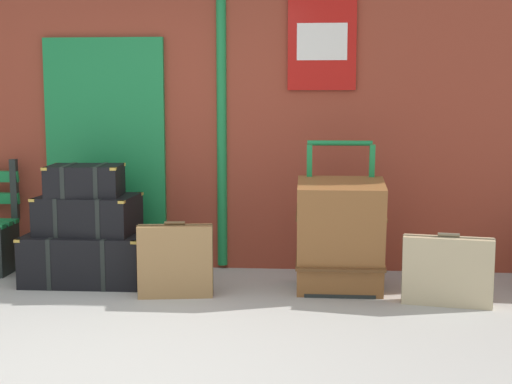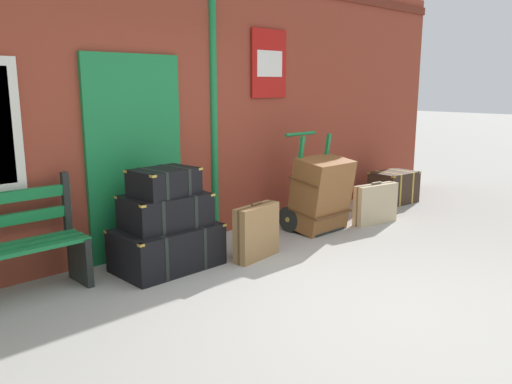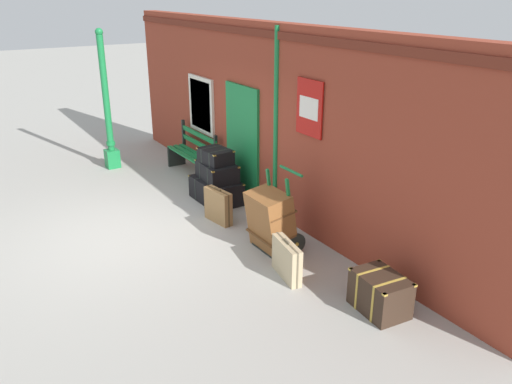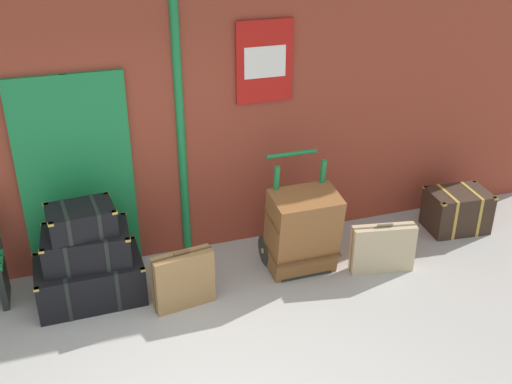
{
  "view_description": "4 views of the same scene",
  "coord_description": "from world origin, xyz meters",
  "views": [
    {
      "loc": [
        1.33,
        -4.0,
        1.56
      ],
      "look_at": [
        0.88,
        1.86,
        0.79
      ],
      "focal_mm": 50.34,
      "sensor_mm": 36.0,
      "label": 1
    },
    {
      "loc": [
        -3.34,
        -2.29,
        1.8
      ],
      "look_at": [
        0.52,
        1.74,
        0.63
      ],
      "focal_mm": 36.34,
      "sensor_mm": 36.0,
      "label": 2
    },
    {
      "loc": [
        7.41,
        -2.26,
        3.69
      ],
      "look_at": [
        0.91,
        1.81,
        0.68
      ],
      "focal_mm": 36.44,
      "sensor_mm": 36.0,
      "label": 3
    },
    {
      "loc": [
        -0.62,
        -3.34,
        3.66
      ],
      "look_at": [
        1.15,
        1.91,
        0.87
      ],
      "focal_mm": 43.09,
      "sensor_mm": 36.0,
      "label": 4
    }
  ],
  "objects": [
    {
      "name": "corner_trunk",
      "position": [
        3.62,
        1.89,
        0.24
      ],
      "size": [
        0.73,
        0.55,
        0.49
      ],
      "color": "#332319",
      "rests_on": "ground"
    },
    {
      "name": "ground_plane",
      "position": [
        0.0,
        0.0,
        0.0
      ],
      "size": [
        60.0,
        60.0,
        0.0
      ],
      "primitive_type": "plane",
      "color": "#A3A099"
    },
    {
      "name": "steamer_trunk_top",
      "position": [
        -0.57,
        1.88,
        0.87
      ],
      "size": [
        0.64,
        0.5,
        0.27
      ],
      "color": "black",
      "rests_on": "steamer_trunk_middle"
    },
    {
      "name": "suitcase_caramel",
      "position": [
        0.27,
        1.46,
        0.29
      ],
      "size": [
        0.6,
        0.25,
        0.61
      ],
      "color": "olive",
      "rests_on": "ground"
    },
    {
      "name": "steamer_trunk_base",
      "position": [
        -0.57,
        1.87,
        0.21
      ],
      "size": [
        1.02,
        0.66,
        0.43
      ],
      "color": "black",
      "rests_on": "ground"
    },
    {
      "name": "porters_trolley",
      "position": [
        1.57,
        1.83,
        0.27
      ],
      "size": [
        0.71,
        0.56,
        1.21
      ],
      "color": "black",
      "rests_on": "ground"
    },
    {
      "name": "steamer_trunk_middle",
      "position": [
        -0.56,
        1.89,
        0.58
      ],
      "size": [
        0.84,
        0.6,
        0.33
      ],
      "color": "black",
      "rests_on": "steamer_trunk_base"
    },
    {
      "name": "large_brown_trunk",
      "position": [
        1.57,
        1.66,
        0.47
      ],
      "size": [
        0.7,
        0.56,
        0.94
      ],
      "color": "brown",
      "rests_on": "ground"
    },
    {
      "name": "brick_facade",
      "position": [
        -0.02,
        2.6,
        1.6
      ],
      "size": [
        10.4,
        0.35,
        3.2
      ],
      "color": "brown",
      "rests_on": "ground"
    },
    {
      "name": "suitcase_olive",
      "position": [
        2.37,
        1.39,
        0.26
      ],
      "size": [
        0.68,
        0.27,
        0.56
      ],
      "color": "tan",
      "rests_on": "ground"
    }
  ]
}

